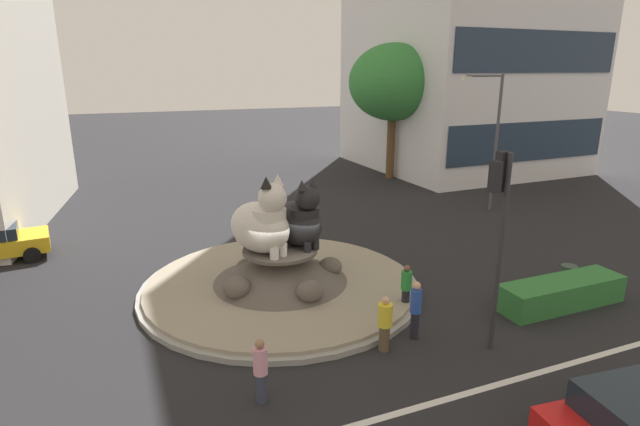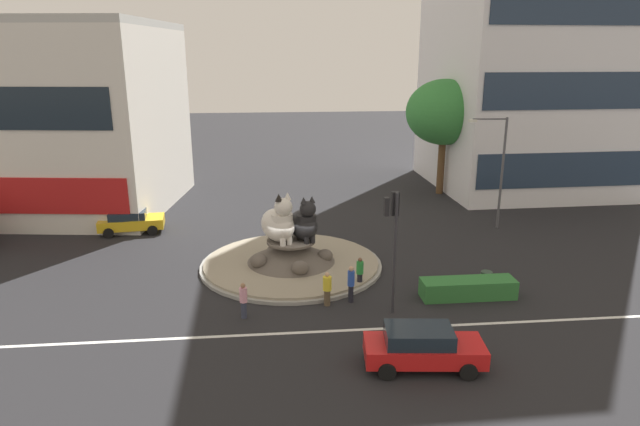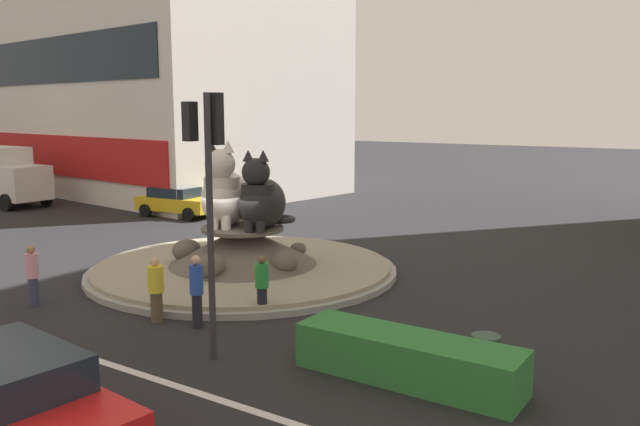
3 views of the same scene
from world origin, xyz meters
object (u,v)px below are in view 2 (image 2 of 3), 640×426
object	(u,v)px
cat_statue_black	(304,223)
pedestrian_pink_shirt	(243,300)
pedestrian_yellow_shirt	(327,288)
litter_bin	(486,280)
streetlight_arm	(498,165)
traffic_light_mast	(393,226)
hatchback_near_shophouse	(422,347)
cat_statue_white	(279,223)
broadleaf_tree_behind_island	(444,113)
pedestrian_green_shirt	(360,272)
sedan_on_far_lane	(131,221)
pedestrian_blue_shirt	(351,283)

from	to	relation	value
cat_statue_black	pedestrian_pink_shirt	distance (m)	6.86
cat_statue_black	pedestrian_yellow_shirt	world-z (taller)	cat_statue_black
pedestrian_pink_shirt	litter_bin	xyz separation A→B (m)	(11.77, 1.96, -0.42)
streetlight_arm	pedestrian_pink_shirt	bearing A→B (deg)	37.96
cat_statue_black	traffic_light_mast	size ratio (longest dim) A/B	0.51
hatchback_near_shophouse	traffic_light_mast	bearing A→B (deg)	98.20
cat_statue_white	broadleaf_tree_behind_island	distance (m)	20.69
pedestrian_green_shirt	cat_statue_black	bearing A→B (deg)	-40.13
cat_statue_black	traffic_light_mast	bearing A→B (deg)	9.64
traffic_light_mast	pedestrian_yellow_shirt	bearing A→B (deg)	66.83
cat_statue_white	streetlight_arm	distance (m)	15.46
cat_statue_white	hatchback_near_shophouse	bearing A→B (deg)	-2.34
pedestrian_yellow_shirt	broadleaf_tree_behind_island	bearing A→B (deg)	-62.11
sedan_on_far_lane	hatchback_near_shophouse	distance (m)	22.54
streetlight_arm	hatchback_near_shophouse	size ratio (longest dim) A/B	1.61
streetlight_arm	sedan_on_far_lane	distance (m)	23.99
streetlight_arm	hatchback_near_shophouse	distance (m)	18.80
pedestrian_green_shirt	traffic_light_mast	bearing A→B (deg)	119.40
cat_statue_black	broadleaf_tree_behind_island	bearing A→B (deg)	120.40
sedan_on_far_lane	litter_bin	world-z (taller)	sedan_on_far_lane
sedan_on_far_lane	litter_bin	distance (m)	22.26
cat_statue_white	cat_statue_black	bearing A→B (deg)	68.59
traffic_light_mast	hatchback_near_shophouse	xyz separation A→B (m)	(0.18, -4.53, -3.22)
broadleaf_tree_behind_island	litter_bin	size ratio (longest dim) A/B	10.26
pedestrian_yellow_shirt	pedestrian_pink_shirt	xyz separation A→B (m)	(-3.77, -0.89, 0.02)
cat_statue_black	streetlight_arm	world-z (taller)	streetlight_arm
litter_bin	streetlight_arm	bearing A→B (deg)	65.68
cat_statue_black	pedestrian_green_shirt	distance (m)	4.35
cat_statue_black	traffic_light_mast	world-z (taller)	traffic_light_mast
cat_statue_black	pedestrian_blue_shirt	distance (m)	5.33
broadleaf_tree_behind_island	streetlight_arm	bearing A→B (deg)	-85.81
streetlight_arm	pedestrian_yellow_shirt	bearing A→B (deg)	43.16
pedestrian_pink_shirt	sedan_on_far_lane	bearing A→B (deg)	-177.34
pedestrian_green_shirt	hatchback_near_shophouse	world-z (taller)	hatchback_near_shophouse
pedestrian_green_shirt	pedestrian_blue_shirt	size ratio (longest dim) A/B	0.88
cat_statue_white	pedestrian_green_shirt	size ratio (longest dim) A/B	2.03
traffic_light_mast	broadleaf_tree_behind_island	world-z (taller)	broadleaf_tree_behind_island
cat_statue_black	broadleaf_tree_behind_island	distance (m)	19.72
cat_statue_black	pedestrian_yellow_shirt	size ratio (longest dim) A/B	1.74
pedestrian_blue_shirt	pedestrian_yellow_shirt	world-z (taller)	pedestrian_blue_shirt
streetlight_arm	litter_bin	world-z (taller)	streetlight_arm
sedan_on_far_lane	hatchback_near_shophouse	xyz separation A→B (m)	(14.37, -17.37, 0.05)
streetlight_arm	hatchback_near_shophouse	world-z (taller)	streetlight_arm
pedestrian_yellow_shirt	pedestrian_pink_shirt	bearing A→B (deg)	71.26
traffic_light_mast	pedestrian_yellow_shirt	world-z (taller)	traffic_light_mast
cat_statue_white	broadleaf_tree_behind_island	world-z (taller)	broadleaf_tree_behind_island
pedestrian_blue_shirt	streetlight_arm	bearing A→B (deg)	-9.36
streetlight_arm	hatchback_near_shophouse	bearing A→B (deg)	62.29
cat_statue_black	hatchback_near_shophouse	world-z (taller)	cat_statue_black
hatchback_near_shophouse	litter_bin	world-z (taller)	hatchback_near_shophouse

